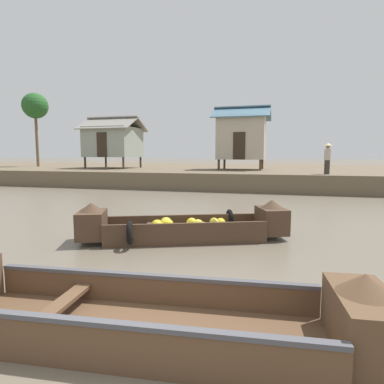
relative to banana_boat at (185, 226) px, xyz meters
The scene contains 8 objects.
ground_plane 5.10m from the banana_boat, 81.64° to the left, with size 300.00×300.00×0.00m, color #665B4C.
riverbank_strip 20.16m from the banana_boat, 87.90° to the left, with size 160.00×20.00×1.02m, color brown.
banana_boat is the anchor object (origin of this frame).
viewer_boat 4.29m from the banana_boat, 81.76° to the right, with size 5.44×1.69×0.90m.
stilt_house_left 19.11m from the banana_boat, 123.45° to the left, with size 4.26×3.94×3.96m.
stilt_house_mid_left 16.00m from the banana_boat, 91.70° to the left, with size 3.88×3.25×4.38m.
palm_tree_near 26.09m from the banana_boat, 137.37° to the left, with size 2.20×2.20×6.40m.
vendor_person 12.32m from the banana_boat, 67.85° to the left, with size 0.44×0.44×1.66m.
Camera 1 is at (1.42, -2.48, 2.06)m, focal length 30.55 mm.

